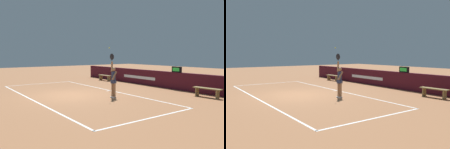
# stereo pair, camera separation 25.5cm
# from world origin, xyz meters

# --- Properties ---
(ground_plane) EXTENTS (60.00, 60.00, 0.00)m
(ground_plane) POSITION_xyz_m (0.00, 0.00, 0.00)
(ground_plane) COLOR #9C6540
(court_lines) EXTENTS (12.26, 5.13, 0.00)m
(court_lines) POSITION_xyz_m (0.00, 0.24, 0.00)
(court_lines) COLOR white
(court_lines) RESTS_ON ground
(back_wall) EXTENTS (16.98, 0.30, 1.15)m
(back_wall) POSITION_xyz_m (-0.00, 6.54, 0.58)
(back_wall) COLOR #400F1B
(back_wall) RESTS_ON ground
(speed_display) EXTENTS (0.69, 0.18, 0.37)m
(speed_display) POSITION_xyz_m (2.25, 6.54, 1.34)
(speed_display) COLOR black
(speed_display) RESTS_ON back_wall
(tennis_player) EXTENTS (0.48, 0.39, 2.40)m
(tennis_player) POSITION_xyz_m (2.07, 1.44, 0.99)
(tennis_player) COLOR #A3734F
(tennis_player) RESTS_ON ground
(tennis_ball) EXTENTS (0.06, 0.06, 0.06)m
(tennis_ball) POSITION_xyz_m (2.14, 1.12, 2.68)
(tennis_ball) COLOR #D2E438
(courtside_bench_near) EXTENTS (1.51, 0.47, 0.49)m
(courtside_bench_near) POSITION_xyz_m (-4.81, 5.63, 0.37)
(courtside_bench_near) COLOR olive
(courtside_bench_near) RESTS_ON ground
(courtside_bench_far) EXTENTS (1.55, 0.45, 0.51)m
(courtside_bench_far) POSITION_xyz_m (5.02, 5.61, 0.39)
(courtside_bench_far) COLOR olive
(courtside_bench_far) RESTS_ON ground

